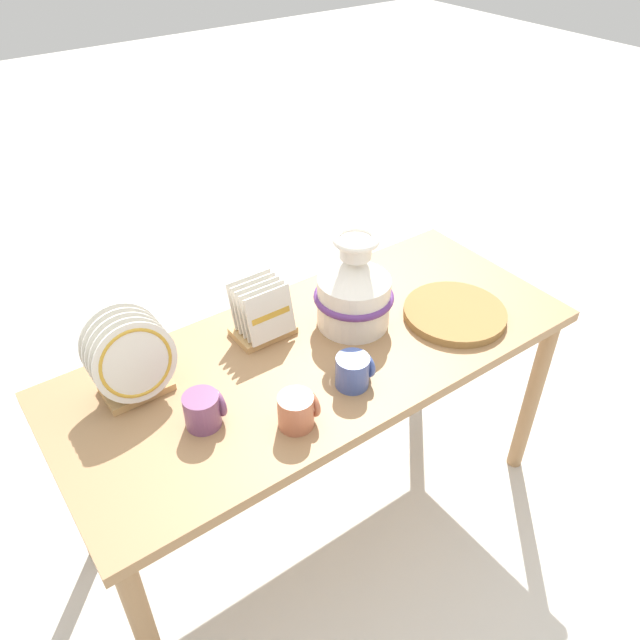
# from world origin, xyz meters

# --- Properties ---
(ground_plane) EXTENTS (14.00, 14.00, 0.00)m
(ground_plane) POSITION_xyz_m (0.00, 0.00, 0.00)
(ground_plane) COLOR beige
(display_table) EXTENTS (1.58, 0.67, 0.75)m
(display_table) POSITION_xyz_m (0.00, 0.00, 0.66)
(display_table) COLOR #9E754C
(display_table) RESTS_ON ground_plane
(ceramic_vase) EXTENTS (0.25, 0.25, 0.31)m
(ceramic_vase) POSITION_xyz_m (0.16, 0.05, 0.88)
(ceramic_vase) COLOR white
(ceramic_vase) RESTS_ON display_table
(dish_rack_round_plates) EXTENTS (0.22, 0.16, 0.24)m
(dish_rack_round_plates) POSITION_xyz_m (-0.51, 0.14, 0.86)
(dish_rack_round_plates) COLOR tan
(dish_rack_round_plates) RESTS_ON display_table
(dish_rack_square_plates) EXTENTS (0.18, 0.14, 0.17)m
(dish_rack_square_plates) POSITION_xyz_m (-0.10, 0.16, 0.82)
(dish_rack_square_plates) COLOR tan
(dish_rack_square_plates) RESTS_ON display_table
(wicker_charger_stack) EXTENTS (0.32, 0.32, 0.03)m
(wicker_charger_stack) POSITION_xyz_m (0.44, -0.12, 0.76)
(wicker_charger_stack) COLOR olive
(wicker_charger_stack) RESTS_ON display_table
(mug_terracotta_glaze) EXTENTS (0.10, 0.09, 0.10)m
(mug_terracotta_glaze) POSITION_xyz_m (-0.22, -0.21, 0.80)
(mug_terracotta_glaze) COLOR #B76647
(mug_terracotta_glaze) RESTS_ON display_table
(mug_cobalt_glaze) EXTENTS (0.10, 0.09, 0.10)m
(mug_cobalt_glaze) POSITION_xyz_m (-0.01, -0.18, 0.80)
(mug_cobalt_glaze) COLOR #42569E
(mug_cobalt_glaze) RESTS_ON display_table
(mug_plum_glaze) EXTENTS (0.10, 0.09, 0.10)m
(mug_plum_glaze) POSITION_xyz_m (-0.41, -0.07, 0.80)
(mug_plum_glaze) COLOR #7A4770
(mug_plum_glaze) RESTS_ON display_table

